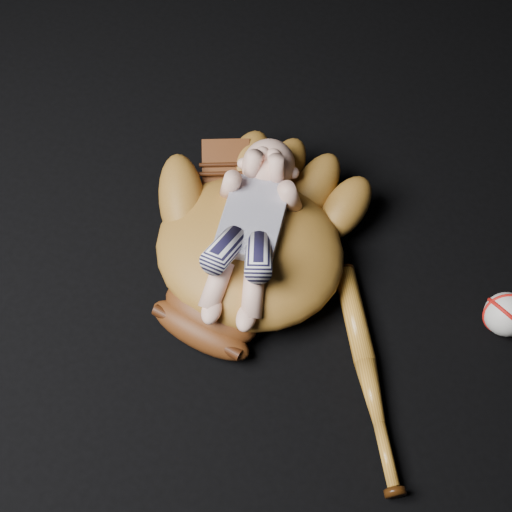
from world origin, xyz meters
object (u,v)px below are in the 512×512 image
baseball_glove (250,245)px  newborn_baby (249,231)px  baseball_bat (368,374)px  baseball (507,314)px

baseball_glove → newborn_baby: 0.06m
newborn_baby → baseball_glove: bearing=96.8°
baseball_bat → baseball: 0.28m
baseball_bat → baseball: bearing=43.4°
baseball_glove → baseball_bat: 0.31m
baseball → baseball_bat: bearing=-136.6°
baseball_bat → newborn_baby: bearing=153.4°
newborn_baby → baseball: newborn_baby is taller
baseball_glove → baseball_bat: size_ratio=1.19×
baseball_glove → newborn_baby: size_ratio=1.34×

